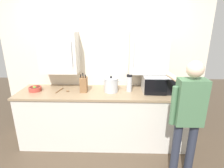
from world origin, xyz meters
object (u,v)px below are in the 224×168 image
(person_figure, at_px, (188,112))
(microwave_oven, at_px, (156,83))
(wooden_spoon, at_px, (63,91))
(knife_block, at_px, (84,84))
(fruit_bowl, at_px, (35,88))
(stock_pot, at_px, (111,85))
(thermos_flask, at_px, (129,83))

(person_figure, bearing_deg, microwave_oven, 107.89)
(wooden_spoon, distance_m, knife_block, 0.37)
(fruit_bowl, distance_m, person_figure, 2.38)
(stock_pot, xyz_separation_m, wooden_spoon, (-0.80, -0.00, -0.11))
(stock_pot, height_order, knife_block, knife_block)
(stock_pot, distance_m, person_figure, 1.24)
(wooden_spoon, height_order, person_figure, person_figure)
(fruit_bowl, height_order, wooden_spoon, fruit_bowl)
(stock_pot, distance_m, thermos_flask, 0.30)
(wooden_spoon, height_order, knife_block, knife_block)
(stock_pot, relative_size, knife_block, 1.01)
(stock_pot, bearing_deg, knife_block, -179.03)
(knife_block, relative_size, thermos_flask, 1.13)
(stock_pot, relative_size, wooden_spoon, 1.37)
(microwave_oven, distance_m, thermos_flask, 0.45)
(stock_pot, distance_m, knife_block, 0.45)
(stock_pot, xyz_separation_m, thermos_flask, (0.30, 0.02, 0.03))
(wooden_spoon, bearing_deg, person_figure, -22.06)
(microwave_oven, height_order, wooden_spoon, microwave_oven)
(knife_block, bearing_deg, fruit_bowl, 179.68)
(stock_pot, distance_m, fruit_bowl, 1.28)
(microwave_oven, xyz_separation_m, stock_pot, (-0.74, -0.04, -0.02))
(wooden_spoon, bearing_deg, stock_pot, 0.29)
(person_figure, bearing_deg, knife_block, 153.41)
(thermos_flask, bearing_deg, fruit_bowl, -179.05)
(wooden_spoon, relative_size, knife_block, 0.73)
(microwave_oven, bearing_deg, person_figure, -72.11)
(person_figure, bearing_deg, stock_pot, 143.66)
(fruit_bowl, xyz_separation_m, wooden_spoon, (0.48, -0.00, -0.03))
(microwave_oven, xyz_separation_m, thermos_flask, (-0.45, -0.02, 0.01))
(microwave_oven, bearing_deg, stock_pot, -177.03)
(fruit_bowl, height_order, person_figure, person_figure)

